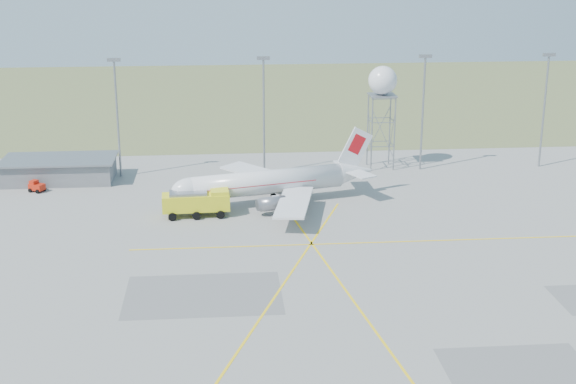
{
  "coord_description": "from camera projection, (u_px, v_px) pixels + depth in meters",
  "views": [
    {
      "loc": [
        -17.59,
        -70.13,
        38.51
      ],
      "look_at": [
        -8.05,
        40.0,
        4.38
      ],
      "focal_mm": 50.0,
      "sensor_mm": 36.0,
      "label": 1
    }
  ],
  "objects": [
    {
      "name": "fire_truck",
      "position": [
        198.0,
        204.0,
        118.47
      ],
      "size": [
        10.03,
        4.35,
        3.95
      ],
      "rotation": [
        0.0,
        0.0,
        0.05
      ],
      "color": "yellow",
      "rests_on": "ground"
    },
    {
      "name": "ground",
      "position": [
        403.0,
        350.0,
        79.57
      ],
      "size": [
        400.0,
        400.0,
        0.0
      ],
      "primitive_type": "plane",
      "color": "gray",
      "rests_on": "ground"
    },
    {
      "name": "building_grey",
      "position": [
        60.0,
        170.0,
        136.2
      ],
      "size": [
        19.0,
        10.0,
        3.9
      ],
      "color": "slate",
      "rests_on": "ground"
    },
    {
      "name": "airliner_main",
      "position": [
        271.0,
        182.0,
        123.85
      ],
      "size": [
        32.41,
        30.84,
        11.14
      ],
      "rotation": [
        0.0,
        0.0,
        3.4
      ],
      "color": "silver",
      "rests_on": "ground"
    },
    {
      "name": "mast_c",
      "position": [
        423.0,
        103.0,
        140.32
      ],
      "size": [
        2.2,
        0.5,
        20.5
      ],
      "color": "gray",
      "rests_on": "ground"
    },
    {
      "name": "baggage_tug",
      "position": [
        37.0,
        187.0,
        130.56
      ],
      "size": [
        2.83,
        2.73,
        1.85
      ],
      "rotation": [
        0.0,
        0.0,
        -0.5
      ],
      "color": "red",
      "rests_on": "ground"
    },
    {
      "name": "radar_tower",
      "position": [
        382.0,
        111.0,
        142.02
      ],
      "size": [
        5.07,
        5.07,
        18.35
      ],
      "color": "gray",
      "rests_on": "ground"
    },
    {
      "name": "mast_a",
      "position": [
        117.0,
        108.0,
        135.95
      ],
      "size": [
        2.2,
        0.5,
        20.5
      ],
      "color": "gray",
      "rests_on": "ground"
    },
    {
      "name": "mast_b",
      "position": [
        264.0,
        105.0,
        138.01
      ],
      "size": [
        2.2,
        0.5,
        20.5
      ],
      "color": "gray",
      "rests_on": "ground"
    },
    {
      "name": "grass_strip",
      "position": [
        286.0,
        96.0,
        212.84
      ],
      "size": [
        400.0,
        120.0,
        0.03
      ],
      "primitive_type": "cube",
      "color": "#4E5E33",
      "rests_on": "ground"
    },
    {
      "name": "mast_d",
      "position": [
        545.0,
        101.0,
        142.14
      ],
      "size": [
        2.2,
        0.5,
        20.5
      ],
      "color": "gray",
      "rests_on": "ground"
    }
  ]
}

